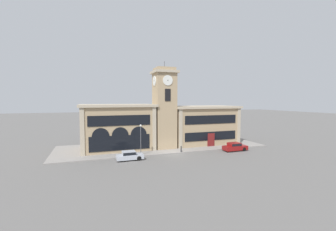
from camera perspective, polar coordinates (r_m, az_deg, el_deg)
The scene contains 9 objects.
ground_plane at distance 38.92m, azimuth 1.43°, elevation -9.73°, with size 300.00×300.00×0.00m, color #605E5B.
sidewalk_kerb at distance 44.94m, azimuth -1.57°, elevation -7.78°, with size 39.64×13.11×0.15m.
clock_tower at distance 42.51m, azimuth -0.92°, elevation 1.87°, with size 4.48×4.48×16.43m.
town_hall_left_wing at distance 42.96m, azimuth -12.75°, elevation -2.79°, with size 13.47×8.76×8.42m.
town_hall_right_wing at distance 48.27m, azimuth 8.48°, elevation -2.29°, with size 14.33×8.76×7.97m.
parked_car_near at distance 35.35m, azimuth -9.76°, elevation -9.96°, with size 4.11×1.73×1.40m.
parked_car_mid at distance 42.78m, azimuth 16.60°, elevation -7.57°, with size 4.40×1.80×1.50m.
street_lamp at distance 37.01m, azimuth -6.95°, elevation -4.87°, with size 0.36×0.36×5.08m.
bollard at distance 39.69m, azimuth 3.35°, elevation -8.48°, with size 0.18×0.18×1.06m.
Camera 1 is at (-13.46, -35.35, 9.14)m, focal length 24.00 mm.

